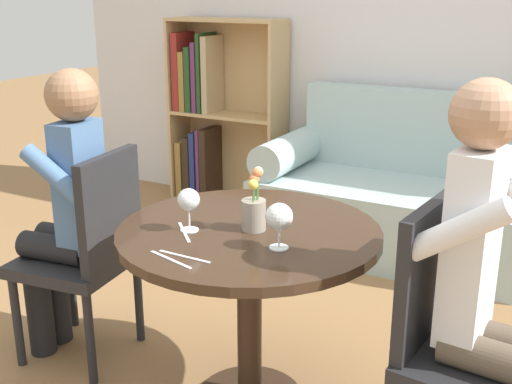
% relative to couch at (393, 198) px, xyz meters
% --- Properties ---
extents(back_wall, '(5.20, 0.05, 2.70)m').
position_rel_couch_xyz_m(back_wall, '(0.00, 0.43, 1.04)').
color(back_wall, silver).
rests_on(back_wall, ground_plane).
extents(round_table, '(0.92, 0.92, 0.71)m').
position_rel_couch_xyz_m(round_table, '(0.00, -1.75, 0.25)').
color(round_table, '#382619').
rests_on(round_table, ground_plane).
extents(couch, '(1.54, 0.80, 0.92)m').
position_rel_couch_xyz_m(couch, '(0.00, 0.00, 0.00)').
color(couch, '#A8C1C1').
rests_on(couch, ground_plane).
extents(bookshelf_left, '(0.83, 0.28, 1.31)m').
position_rel_couch_xyz_m(bookshelf_left, '(-1.41, 0.27, 0.32)').
color(bookshelf_left, tan).
rests_on(bookshelf_left, ground_plane).
extents(chair_left, '(0.47, 0.47, 0.90)m').
position_rel_couch_xyz_m(chair_left, '(-0.73, -1.78, 0.18)').
color(chair_left, '#232326').
rests_on(chair_left, ground_plane).
extents(chair_right, '(0.46, 0.46, 0.90)m').
position_rel_couch_xyz_m(chair_right, '(0.73, -1.78, 0.18)').
color(chair_right, '#232326').
rests_on(chair_right, ground_plane).
extents(person_left, '(0.44, 0.37, 1.22)m').
position_rel_couch_xyz_m(person_left, '(-0.82, -1.79, 0.34)').
color(person_left, black).
rests_on(person_left, ground_plane).
extents(person_right, '(0.44, 0.37, 1.28)m').
position_rel_couch_xyz_m(person_right, '(0.82, -1.79, 0.36)').
color(person_right, brown).
rests_on(person_right, ground_plane).
extents(wine_glass_left, '(0.08, 0.08, 0.15)m').
position_rel_couch_xyz_m(wine_glass_left, '(-0.17, -1.86, 0.50)').
color(wine_glass_left, white).
rests_on(wine_glass_left, round_table).
extents(wine_glass_right, '(0.09, 0.09, 0.15)m').
position_rel_couch_xyz_m(wine_glass_right, '(0.17, -1.86, 0.50)').
color(wine_glass_right, white).
rests_on(wine_glass_right, round_table).
extents(flower_vase, '(0.08, 0.08, 0.22)m').
position_rel_couch_xyz_m(flower_vase, '(0.02, -1.75, 0.48)').
color(flower_vase, '#9E9384').
rests_on(flower_vase, round_table).
extents(knife_left_setting, '(0.19, 0.01, 0.00)m').
position_rel_couch_xyz_m(knife_left_setting, '(-0.06, -2.06, 0.40)').
color(knife_left_setting, silver).
rests_on(knife_left_setting, round_table).
extents(fork_left_setting, '(0.19, 0.06, 0.00)m').
position_rel_couch_xyz_m(fork_left_setting, '(-0.08, -2.10, 0.40)').
color(fork_left_setting, silver).
rests_on(fork_left_setting, round_table).
extents(knife_right_setting, '(0.14, 0.14, 0.00)m').
position_rel_couch_xyz_m(knife_right_setting, '(-0.18, -1.89, 0.40)').
color(knife_right_setting, silver).
rests_on(knife_right_setting, round_table).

